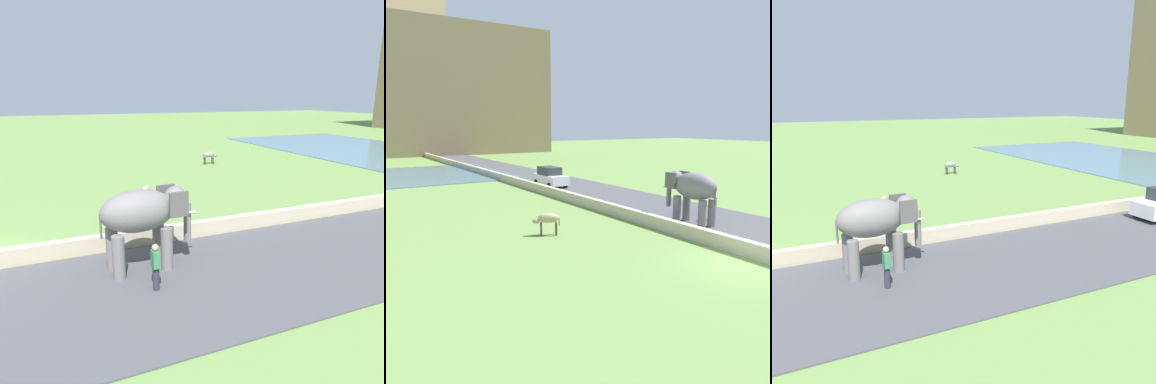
# 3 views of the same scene
# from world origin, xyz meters

# --- Properties ---
(ground_plane) EXTENTS (220.00, 220.00, 0.00)m
(ground_plane) POSITION_xyz_m (0.00, 0.00, 0.00)
(ground_plane) COLOR #6B8E47
(road_surface) EXTENTS (7.00, 120.00, 0.06)m
(road_surface) POSITION_xyz_m (5.00, 20.00, 0.03)
(road_surface) COLOR #4C4C51
(road_surface) RESTS_ON ground
(barrier_wall) EXTENTS (0.40, 110.00, 0.69)m
(barrier_wall) POSITION_xyz_m (1.20, 18.00, 0.35)
(barrier_wall) COLOR beige
(barrier_wall) RESTS_ON ground
(elephant) EXTENTS (1.53, 3.50, 2.99)m
(elephant) POSITION_xyz_m (3.41, 5.66, 2.04)
(elephant) COLOR slate
(elephant) RESTS_ON ground
(person_beside_elephant) EXTENTS (0.36, 0.22, 1.63)m
(person_beside_elephant) POSITION_xyz_m (5.10, 5.50, 0.87)
(person_beside_elephant) COLOR #33333D
(person_beside_elephant) RESTS_ON ground
(car_white) EXTENTS (1.82, 4.01, 1.80)m
(car_white) POSITION_xyz_m (3.43, 22.28, 0.90)
(car_white) COLOR white
(car_white) RESTS_ON ground
(cow_tan) EXTENTS (1.39, 0.92, 1.15)m
(cow_tan) POSITION_xyz_m (-4.48, 8.04, 0.84)
(cow_tan) COLOR tan
(cow_tan) RESTS_ON ground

